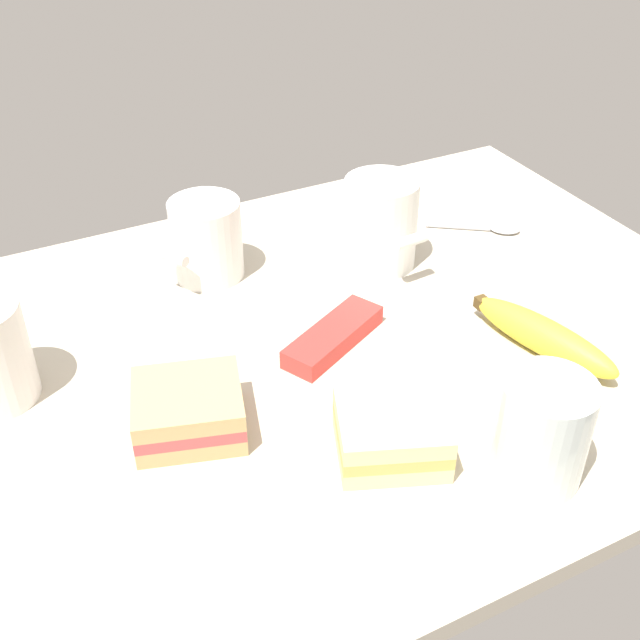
{
  "coord_description": "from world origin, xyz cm",
  "views": [
    {
      "loc": [
        28.97,
        56.71,
        50.9
      ],
      "look_at": [
        0.0,
        0.0,
        5.0
      ],
      "focal_mm": 44.92,
      "sensor_mm": 36.0,
      "label": 1
    }
  ],
  "objects": [
    {
      "name": "coffee_mug_black",
      "position": [
        -13.17,
        -10.81,
        7.33
      ],
      "size": [
        8.32,
        10.55,
        10.39
      ],
      "color": "white",
      "rests_on": "tabletop"
    },
    {
      "name": "banana",
      "position": [
        -19.11,
        10.88,
        3.79
      ],
      "size": [
        7.64,
        16.79,
        3.58
      ],
      "color": "yellow",
      "rests_on": "tabletop"
    },
    {
      "name": "snack_bar",
      "position": [
        -1.17,
        0.64,
        3.0
      ],
      "size": [
        12.71,
        8.95,
        2.0
      ],
      "primitive_type": "cube",
      "rotation": [
        0.0,
        0.0,
        0.46
      ],
      "color": "red",
      "rests_on": "tabletop"
    },
    {
      "name": "coffee_mug_spare",
      "position": [
        5.23,
        -17.38,
        6.66
      ],
      "size": [
        10.02,
        8.39,
        9.04
      ],
      "color": "white",
      "rests_on": "tabletop"
    },
    {
      "name": "sandwich_side",
      "position": [
        1.53,
        16.13,
        4.2
      ],
      "size": [
        11.41,
        10.91,
        4.4
      ],
      "color": "beige",
      "rests_on": "tabletop"
    },
    {
      "name": "tabletop",
      "position": [
        0.0,
        0.0,
        1.0
      ],
      "size": [
        90.0,
        64.0,
        2.0
      ],
      "primitive_type": "cube",
      "color": "#BCB29E",
      "rests_on": "ground"
    },
    {
      "name": "sandwich_main",
      "position": [
        15.7,
        5.73,
        4.2
      ],
      "size": [
        11.3,
        10.68,
        4.4
      ],
      "color": "tan",
      "rests_on": "tabletop"
    },
    {
      "name": "glass_of_milk",
      "position": [
        -7.7,
        23.61,
        6.14
      ],
      "size": [
        7.49,
        7.49,
        9.45
      ],
      "color": "silver",
      "rests_on": "tabletop"
    },
    {
      "name": "spoon",
      "position": [
        -29.05,
        -11.1,
        2.38
      ],
      "size": [
        10.33,
        7.79,
        0.8
      ],
      "color": "silver",
      "rests_on": "tabletop"
    }
  ]
}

